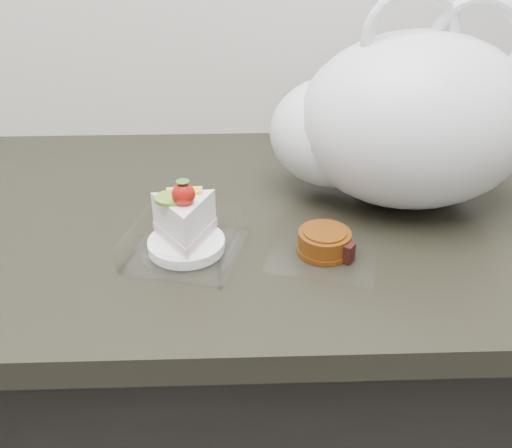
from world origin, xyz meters
TOP-DOWN VIEW (x-y plane):
  - counter at (0.00, 1.69)m, footprint 2.04×0.64m
  - cake_tray at (0.03, 1.58)m, footprint 0.17×0.17m
  - mooncake_wrap at (0.21, 1.57)m, footprint 0.17×0.17m
  - plastic_bag at (0.34, 1.72)m, footprint 0.40×0.30m

SIDE VIEW (x-z plane):
  - counter at x=0.00m, z-range 0.00..0.90m
  - mooncake_wrap at x=0.21m, z-range 0.90..0.93m
  - cake_tray at x=0.03m, z-range 0.87..0.99m
  - plastic_bag at x=0.34m, z-range 0.87..1.19m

